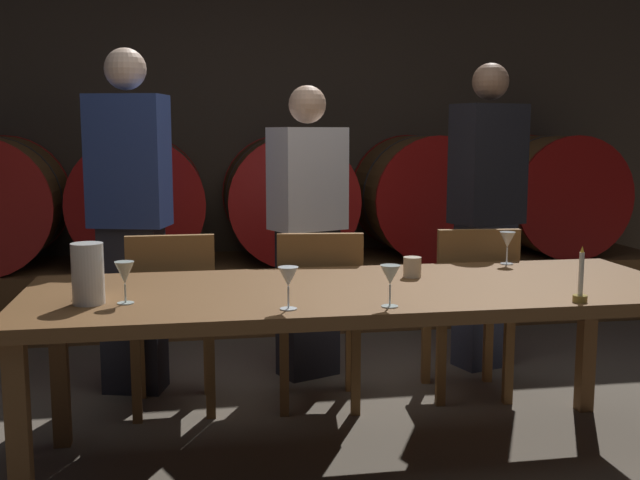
{
  "coord_description": "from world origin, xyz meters",
  "views": [
    {
      "loc": [
        -0.69,
        -2.67,
        1.35
      ],
      "look_at": [
        -0.17,
        0.3,
        0.92
      ],
      "focal_mm": 42.76,
      "sensor_mm": 36.0,
      "label": 1
    }
  ],
  "objects_px": {
    "wine_barrel_right": "(422,196)",
    "guest_right": "(486,214)",
    "chair_right": "(471,304)",
    "wine_glass_far_right": "(507,241)",
    "candle_center": "(581,287)",
    "wine_glass_center_right": "(390,276)",
    "chair_left": "(172,314)",
    "guest_center": "(308,231)",
    "wine_barrel_center": "(288,198)",
    "pitcher": "(88,274)",
    "wine_barrel_left": "(139,201)",
    "guest_left": "(131,219)",
    "wine_glass_center_left": "(288,278)",
    "dining_table": "(359,302)",
    "wine_barrel_far_right": "(550,194)",
    "cup_center": "(412,267)",
    "cup_left": "(94,284)",
    "chair_center": "(319,311)",
    "wine_glass_far_left": "(125,274)"
  },
  "relations": [
    {
      "from": "wine_barrel_right",
      "to": "guest_right",
      "type": "bearing_deg",
      "value": -90.68
    },
    {
      "from": "chair_right",
      "to": "wine_glass_far_right",
      "type": "relative_size",
      "value": 5.83
    },
    {
      "from": "candle_center",
      "to": "wine_glass_center_right",
      "type": "bearing_deg",
      "value": 176.38
    },
    {
      "from": "chair_left",
      "to": "candle_center",
      "type": "relative_size",
      "value": 4.28
    },
    {
      "from": "guest_center",
      "to": "wine_glass_far_right",
      "type": "bearing_deg",
      "value": 113.02
    },
    {
      "from": "wine_barrel_center",
      "to": "guest_right",
      "type": "relative_size",
      "value": 0.51
    },
    {
      "from": "pitcher",
      "to": "wine_barrel_left",
      "type": "bearing_deg",
      "value": 89.35
    },
    {
      "from": "chair_right",
      "to": "guest_left",
      "type": "bearing_deg",
      "value": -8.43
    },
    {
      "from": "chair_right",
      "to": "wine_glass_center_left",
      "type": "bearing_deg",
      "value": 48.94
    },
    {
      "from": "wine_barrel_left",
      "to": "chair_left",
      "type": "bearing_deg",
      "value": -82.04
    },
    {
      "from": "guest_right",
      "to": "wine_glass_center_left",
      "type": "height_order",
      "value": "guest_right"
    },
    {
      "from": "dining_table",
      "to": "wine_barrel_right",
      "type": "bearing_deg",
      "value": 67.3
    },
    {
      "from": "pitcher",
      "to": "wine_glass_center_left",
      "type": "height_order",
      "value": "pitcher"
    },
    {
      "from": "wine_barrel_center",
      "to": "guest_right",
      "type": "xyz_separation_m",
      "value": [
        0.97,
        -1.26,
        0.0
      ]
    },
    {
      "from": "wine_barrel_far_right",
      "to": "guest_center",
      "type": "distance_m",
      "value": 2.4
    },
    {
      "from": "pitcher",
      "to": "dining_table",
      "type": "bearing_deg",
      "value": 7.12
    },
    {
      "from": "wine_glass_far_right",
      "to": "pitcher",
      "type": "bearing_deg",
      "value": -164.09
    },
    {
      "from": "guest_center",
      "to": "cup_center",
      "type": "xyz_separation_m",
      "value": [
        0.29,
        -1.02,
        -0.03
      ]
    },
    {
      "from": "wine_glass_center_left",
      "to": "guest_right",
      "type": "bearing_deg",
      "value": 48.53
    },
    {
      "from": "chair_right",
      "to": "wine_glass_center_right",
      "type": "xyz_separation_m",
      "value": [
        -0.7,
        -1.02,
        0.36
      ]
    },
    {
      "from": "candle_center",
      "to": "wine_glass_center_left",
      "type": "relative_size",
      "value": 1.38
    },
    {
      "from": "chair_left",
      "to": "cup_left",
      "type": "relative_size",
      "value": 9.67
    },
    {
      "from": "wine_barrel_left",
      "to": "chair_left",
      "type": "distance_m",
      "value": 1.78
    },
    {
      "from": "wine_barrel_far_right",
      "to": "wine_glass_center_left",
      "type": "relative_size",
      "value": 5.93
    },
    {
      "from": "chair_center",
      "to": "cup_left",
      "type": "relative_size",
      "value": 9.67
    },
    {
      "from": "wine_barrel_far_right",
      "to": "cup_left",
      "type": "relative_size",
      "value": 9.71
    },
    {
      "from": "wine_glass_center_left",
      "to": "guest_left",
      "type": "bearing_deg",
      "value": 113.8
    },
    {
      "from": "pitcher",
      "to": "cup_left",
      "type": "bearing_deg",
      "value": 88.13
    },
    {
      "from": "chair_left",
      "to": "wine_glass_far_right",
      "type": "xyz_separation_m",
      "value": [
        1.53,
        -0.32,
        0.36
      ]
    },
    {
      "from": "guest_left",
      "to": "chair_center",
      "type": "bearing_deg",
      "value": 170.12
    },
    {
      "from": "wine_barrel_left",
      "to": "wine_barrel_center",
      "type": "bearing_deg",
      "value": 0.0
    },
    {
      "from": "wine_barrel_left",
      "to": "chair_center",
      "type": "xyz_separation_m",
      "value": [
        0.94,
        -1.78,
        -0.39
      ]
    },
    {
      "from": "wine_glass_center_left",
      "to": "chair_left",
      "type": "bearing_deg",
      "value": 111.93
    },
    {
      "from": "dining_table",
      "to": "chair_center",
      "type": "bearing_deg",
      "value": 94.09
    },
    {
      "from": "wine_barrel_left",
      "to": "wine_glass_far_right",
      "type": "distance_m",
      "value": 2.71
    },
    {
      "from": "guest_left",
      "to": "wine_glass_center_right",
      "type": "relative_size",
      "value": 11.85
    },
    {
      "from": "chair_center",
      "to": "wine_glass_far_left",
      "type": "relative_size",
      "value": 5.78
    },
    {
      "from": "wine_glass_far_left",
      "to": "guest_right",
      "type": "bearing_deg",
      "value": 34.83
    },
    {
      "from": "wine_barrel_left",
      "to": "wine_glass_far_left",
      "type": "xyz_separation_m",
      "value": [
        0.1,
        -2.58,
        -0.03
      ]
    },
    {
      "from": "wine_glass_far_left",
      "to": "cup_center",
      "type": "xyz_separation_m",
      "value": [
        1.15,
        0.31,
        -0.06
      ]
    },
    {
      "from": "guest_center",
      "to": "cup_center",
      "type": "relative_size",
      "value": 18.63
    },
    {
      "from": "chair_right",
      "to": "candle_center",
      "type": "height_order",
      "value": "candle_center"
    },
    {
      "from": "chair_center",
      "to": "wine_barrel_far_right",
      "type": "bearing_deg",
      "value": -131.82
    },
    {
      "from": "chair_left",
      "to": "pitcher",
      "type": "height_order",
      "value": "pitcher"
    },
    {
      "from": "chair_center",
      "to": "guest_center",
      "type": "height_order",
      "value": "guest_center"
    },
    {
      "from": "chair_center",
      "to": "candle_center",
      "type": "distance_m",
      "value": 1.34
    },
    {
      "from": "guest_left",
      "to": "wine_barrel_far_right",
      "type": "bearing_deg",
      "value": -140.1
    },
    {
      "from": "wine_barrel_left",
      "to": "guest_right",
      "type": "relative_size",
      "value": 0.51
    },
    {
      "from": "wine_barrel_left",
      "to": "wine_glass_far_right",
      "type": "bearing_deg",
      "value": -49.03
    },
    {
      "from": "chair_left",
      "to": "guest_right",
      "type": "xyz_separation_m",
      "value": [
        1.75,
        0.46,
        0.39
      ]
    }
  ]
}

